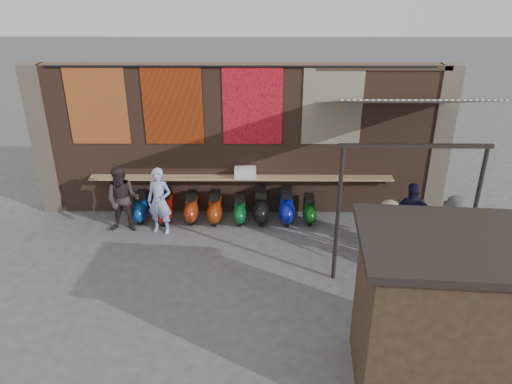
% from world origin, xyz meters
% --- Properties ---
extents(ground, '(70.00, 70.00, 0.00)m').
position_xyz_m(ground, '(0.00, 0.00, 0.00)').
color(ground, '#474749').
rests_on(ground, ground).
extents(brick_wall, '(10.00, 0.40, 4.00)m').
position_xyz_m(brick_wall, '(0.00, 2.70, 2.00)').
color(brick_wall, brown).
rests_on(brick_wall, ground).
extents(pier_left, '(0.50, 0.50, 4.00)m').
position_xyz_m(pier_left, '(-5.20, 2.70, 2.00)').
color(pier_left, '#4C4238').
rests_on(pier_left, ground).
extents(pier_right, '(0.50, 0.50, 4.00)m').
position_xyz_m(pier_right, '(5.20, 2.70, 2.00)').
color(pier_right, '#4C4238').
rests_on(pier_right, ground).
extents(eating_counter, '(8.00, 0.32, 0.05)m').
position_xyz_m(eating_counter, '(0.00, 2.33, 1.10)').
color(eating_counter, '#9E7A51').
rests_on(eating_counter, brick_wall).
extents(shelf_box, '(0.56, 0.32, 0.27)m').
position_xyz_m(shelf_box, '(0.11, 2.30, 1.26)').
color(shelf_box, white).
rests_on(shelf_box, eating_counter).
extents(tapestry_redgold, '(1.50, 0.02, 2.00)m').
position_xyz_m(tapestry_redgold, '(-3.60, 2.48, 3.00)').
color(tapestry_redgold, maroon).
rests_on(tapestry_redgold, brick_wall).
extents(tapestry_sun, '(1.50, 0.02, 2.00)m').
position_xyz_m(tapestry_sun, '(-1.70, 2.48, 3.00)').
color(tapestry_sun, '#D93E0C').
rests_on(tapestry_sun, brick_wall).
extents(tapestry_orange, '(1.50, 0.02, 2.00)m').
position_xyz_m(tapestry_orange, '(0.30, 2.48, 3.00)').
color(tapestry_orange, red).
rests_on(tapestry_orange, brick_wall).
extents(tapestry_multi, '(1.50, 0.02, 2.00)m').
position_xyz_m(tapestry_multi, '(2.30, 2.48, 3.00)').
color(tapestry_multi, teal).
rests_on(tapestry_multi, brick_wall).
extents(hang_rail, '(9.50, 0.06, 0.06)m').
position_xyz_m(hang_rail, '(0.00, 2.47, 3.98)').
color(hang_rail, black).
rests_on(hang_rail, brick_wall).
extents(scooter_stool_0, '(0.35, 0.78, 0.74)m').
position_xyz_m(scooter_stool_0, '(-2.65, 2.04, 0.37)').
color(scooter_stool_0, navy).
rests_on(scooter_stool_0, ground).
extents(scooter_stool_1, '(0.40, 0.89, 0.84)m').
position_xyz_m(scooter_stool_1, '(-2.00, 1.98, 0.42)').
color(scooter_stool_1, '#A0130C').
rests_on(scooter_stool_1, ground).
extents(scooter_stool_2, '(0.36, 0.79, 0.75)m').
position_xyz_m(scooter_stool_2, '(-1.31, 2.02, 0.38)').
color(scooter_stool_2, '#983314').
rests_on(scooter_stool_2, ground).
extents(scooter_stool_3, '(0.37, 0.82, 0.78)m').
position_xyz_m(scooter_stool_3, '(-0.69, 1.98, 0.39)').
color(scooter_stool_3, '#8B300C').
rests_on(scooter_stool_3, ground).
extents(scooter_stool_4, '(0.34, 0.75, 0.71)m').
position_xyz_m(scooter_stool_4, '(-0.03, 1.96, 0.36)').
color(scooter_stool_4, '#0C5624').
rests_on(scooter_stool_4, ground).
extents(scooter_stool_5, '(0.40, 0.89, 0.85)m').
position_xyz_m(scooter_stool_5, '(0.52, 2.03, 0.42)').
color(scooter_stool_5, black).
rests_on(scooter_stool_5, ground).
extents(scooter_stool_6, '(0.40, 0.89, 0.85)m').
position_xyz_m(scooter_stool_6, '(1.19, 2.00, 0.42)').
color(scooter_stool_6, '#0D1999').
rests_on(scooter_stool_6, ground).
extents(scooter_stool_7, '(0.33, 0.73, 0.69)m').
position_xyz_m(scooter_stool_7, '(1.79, 1.98, 0.35)').
color(scooter_stool_7, '#0E4612').
rests_on(scooter_stool_7, ground).
extents(diner_left, '(0.71, 0.55, 1.74)m').
position_xyz_m(diner_left, '(-2.01, 1.40, 0.87)').
color(diner_left, '#97A6DC').
rests_on(diner_left, ground).
extents(diner_right, '(0.86, 0.67, 1.75)m').
position_xyz_m(diner_right, '(-2.95, 1.47, 0.87)').
color(diner_right, '#312628').
rests_on(diner_right, ground).
extents(shopper_navy, '(1.04, 0.48, 1.74)m').
position_xyz_m(shopper_navy, '(4.01, 0.57, 0.87)').
color(shopper_navy, black).
rests_on(shopper_navy, ground).
extents(shopper_grey, '(1.14, 0.67, 1.74)m').
position_xyz_m(shopper_grey, '(4.76, -0.10, 0.87)').
color(shopper_grey, '#4D4E51').
rests_on(shopper_grey, ground).
extents(shopper_tan, '(0.95, 0.82, 1.64)m').
position_xyz_m(shopper_tan, '(3.31, -0.09, 0.82)').
color(shopper_tan, '#948C5E').
rests_on(shopper_tan, ground).
extents(market_stall, '(2.56, 2.00, 2.62)m').
position_xyz_m(market_stall, '(3.28, -3.54, 1.31)').
color(market_stall, black).
rests_on(market_stall, ground).
extents(stall_roof, '(2.87, 2.30, 0.12)m').
position_xyz_m(stall_roof, '(3.28, -3.54, 2.68)').
color(stall_roof, black).
rests_on(stall_roof, market_stall).
extents(stall_sign, '(1.20, 0.14, 0.50)m').
position_xyz_m(stall_sign, '(3.36, -2.60, 1.90)').
color(stall_sign, gold).
rests_on(stall_sign, market_stall).
extents(stall_shelf, '(2.01, 0.26, 0.06)m').
position_xyz_m(stall_shelf, '(3.36, -2.60, 0.96)').
color(stall_shelf, '#473321').
rests_on(stall_shelf, market_stall).
extents(awning_canvas, '(3.20, 3.28, 0.97)m').
position_xyz_m(awning_canvas, '(3.50, 0.90, 3.55)').
color(awning_canvas, beige).
rests_on(awning_canvas, brick_wall).
extents(awning_ledger, '(3.30, 0.08, 0.12)m').
position_xyz_m(awning_ledger, '(3.50, 2.49, 3.95)').
color(awning_ledger, '#33261C').
rests_on(awning_ledger, brick_wall).
extents(awning_header, '(3.00, 0.08, 0.08)m').
position_xyz_m(awning_header, '(3.50, -0.60, 3.08)').
color(awning_header, black).
rests_on(awning_header, awning_post_left).
extents(awning_post_left, '(0.09, 0.09, 3.10)m').
position_xyz_m(awning_post_left, '(2.10, -0.60, 1.55)').
color(awning_post_left, black).
rests_on(awning_post_left, ground).
extents(awning_post_right, '(0.09, 0.09, 3.10)m').
position_xyz_m(awning_post_right, '(4.90, -0.60, 1.55)').
color(awning_post_right, black).
rests_on(awning_post_right, ground).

